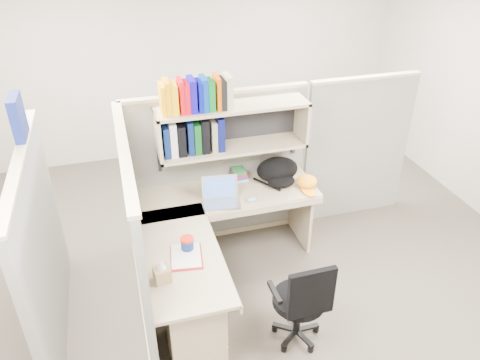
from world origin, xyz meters
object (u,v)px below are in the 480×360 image
object	(u,v)px
snack_canister	(187,243)
desk	(205,284)
task_chair	(300,314)
backpack	(279,172)
laptop	(221,193)

from	to	relation	value
snack_canister	desk	bearing A→B (deg)	-50.22
snack_canister	task_chair	size ratio (longest dim) A/B	0.12
backpack	laptop	bearing A→B (deg)	-177.48
laptop	snack_canister	size ratio (longest dim) A/B	3.07
backpack	task_chair	world-z (taller)	backpack
desk	laptop	size ratio (longest dim) A/B	5.24
desk	backpack	distance (m)	1.36
snack_canister	task_chair	distance (m)	1.06
backpack	task_chair	xyz separation A→B (m)	(-0.28, -1.29, -0.54)
laptop	task_chair	distance (m)	1.26
task_chair	snack_canister	bearing A→B (deg)	145.61
laptop	backpack	world-z (taller)	backpack
desk	laptop	world-z (taller)	laptop
snack_canister	task_chair	world-z (taller)	task_chair
laptop	task_chair	world-z (taller)	laptop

